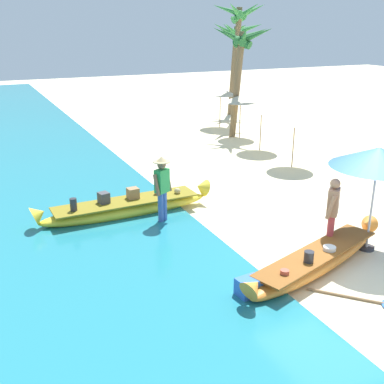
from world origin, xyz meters
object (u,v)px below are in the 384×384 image
(boat_yellow_midground, at_px, (126,207))
(person_tourist_customer, at_px, (332,211))
(patio_umbrella_large, at_px, (378,158))
(palm_tree_leaning_seaward, at_px, (239,27))
(person_vendor_hatted, at_px, (162,186))
(palm_tree_mid_cluster, at_px, (241,47))
(palm_tree_tall_inland, at_px, (237,38))
(boat_orange_foreground, at_px, (317,261))
(paddle, at_px, (361,299))
(cooler_box, at_px, (249,289))

(boat_yellow_midground, distance_m, person_tourist_customer, 5.29)
(boat_yellow_midground, xyz_separation_m, patio_umbrella_large, (4.34, -4.19, 1.90))
(person_tourist_customer, distance_m, patio_umbrella_large, 1.49)
(boat_yellow_midground, xyz_separation_m, palm_tree_leaning_seaward, (9.00, 9.73, 4.43))
(person_vendor_hatted, height_order, palm_tree_mid_cluster, palm_tree_mid_cluster)
(person_vendor_hatted, bearing_deg, patio_umbrella_large, -42.33)
(palm_tree_tall_inland, height_order, palm_tree_leaning_seaward, palm_tree_leaning_seaward)
(person_tourist_customer, distance_m, palm_tree_tall_inland, 17.72)
(patio_umbrella_large, relative_size, palm_tree_mid_cluster, 0.49)
(person_vendor_hatted, distance_m, palm_tree_mid_cluster, 11.01)
(palm_tree_leaning_seaward, bearing_deg, person_tourist_customer, -112.06)
(boat_orange_foreground, xyz_separation_m, person_tourist_customer, (0.82, 0.59, 0.74))
(boat_yellow_midground, xyz_separation_m, paddle, (2.68, -5.76, -0.23))
(person_vendor_hatted, bearing_deg, person_tourist_customer, -47.79)
(boat_orange_foreground, height_order, patio_umbrella_large, patio_umbrella_large)
(cooler_box, bearing_deg, person_vendor_hatted, 85.71)
(palm_tree_leaning_seaward, xyz_separation_m, palm_tree_mid_cluster, (-1.35, -2.56, -0.78))
(patio_umbrella_large, bearing_deg, cooler_box, -169.65)
(boat_orange_foreground, distance_m, paddle, 1.27)
(boat_yellow_midground, height_order, person_tourist_customer, person_tourist_customer)
(person_tourist_customer, relative_size, cooler_box, 3.75)
(cooler_box, bearing_deg, palm_tree_mid_cluster, 54.16)
(palm_tree_leaning_seaward, distance_m, paddle, 17.38)
(boat_orange_foreground, bearing_deg, cooler_box, -170.23)
(patio_umbrella_large, xyz_separation_m, paddle, (-1.66, -1.58, -2.13))
(palm_tree_leaning_seaward, bearing_deg, cooler_box, -119.32)
(palm_tree_mid_cluster, bearing_deg, paddle, -111.02)
(boat_yellow_midground, xyz_separation_m, person_vendor_hatted, (0.69, -0.86, 0.77))
(palm_tree_tall_inland, height_order, paddle, palm_tree_tall_inland)
(person_vendor_hatted, bearing_deg, palm_tree_mid_cluster, 49.08)
(boat_orange_foreground, distance_m, boat_yellow_midground, 5.24)
(palm_tree_mid_cluster, bearing_deg, person_vendor_hatted, -130.92)
(palm_tree_mid_cluster, bearing_deg, palm_tree_leaning_seaward, 62.19)
(person_tourist_customer, distance_m, palm_tree_leaning_seaward, 15.20)
(person_tourist_customer, bearing_deg, boat_orange_foreground, -144.05)
(person_tourist_customer, bearing_deg, palm_tree_tall_inland, 66.94)
(boat_orange_foreground, relative_size, patio_umbrella_large, 1.85)
(patio_umbrella_large, height_order, paddle, patio_umbrella_large)
(boat_yellow_midground, distance_m, patio_umbrella_large, 6.32)
(patio_umbrella_large, relative_size, palm_tree_leaning_seaward, 0.40)
(boat_yellow_midground, xyz_separation_m, palm_tree_mid_cluster, (7.65, 7.17, 3.65))
(boat_yellow_midground, xyz_separation_m, palm_tree_tall_inland, (10.30, 12.12, 3.87))
(person_tourist_customer, bearing_deg, paddle, -113.19)
(person_tourist_customer, bearing_deg, person_vendor_hatted, 132.21)
(palm_tree_tall_inland, bearing_deg, boat_orange_foreground, -114.69)
(person_vendor_hatted, relative_size, cooler_box, 3.88)
(boat_orange_foreground, bearing_deg, palm_tree_leaning_seaward, 65.98)
(paddle, bearing_deg, patio_umbrella_large, 43.47)
(paddle, bearing_deg, palm_tree_leaning_seaward, 67.80)
(patio_umbrella_large, bearing_deg, paddle, -136.53)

